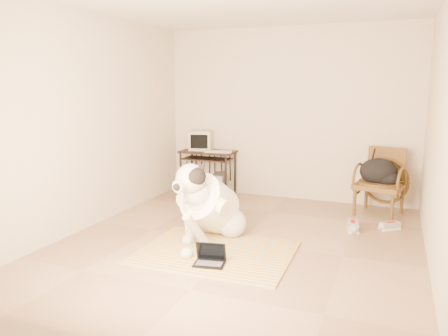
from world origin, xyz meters
The scene contains 16 objects.
floor centered at (0.00, 0.00, 0.00)m, with size 4.50×4.50×0.00m, color #98785D.
wall_back centered at (0.00, 2.25, 1.35)m, with size 4.50×4.50×0.00m, color beige.
wall_front centered at (0.00, -2.25, 1.35)m, with size 4.50×4.50×0.00m, color beige.
wall_left centered at (-2.00, 0.00, 1.35)m, with size 4.50×4.50×0.00m, color beige.
wall_right centered at (2.00, 0.00, 1.35)m, with size 4.50×4.50×0.00m, color beige.
rug centered at (-0.13, -0.43, 0.01)m, with size 1.65×1.28×0.02m.
dog centered at (-0.36, -0.05, 0.41)m, with size 0.72×1.46×1.05m.
laptop centered at (-0.06, -0.75, 0.07)m, with size 0.34×0.27×0.22m.
computer_desk centered at (-1.26, 1.96, 0.63)m, with size 0.89×0.51×0.74m.
crt_monitor centered at (-1.41, 2.03, 0.90)m, with size 0.43×0.42×0.32m.
desk_keyboard centered at (-1.03, 1.87, 0.75)m, with size 0.42×0.16×0.03m, color #B9B091.
pc_tower centered at (-1.05, 1.93, 0.19)m, with size 0.27×0.43×0.38m.
rattan_chair centered at (1.46, 1.83, 0.47)m, with size 0.74×0.73×0.93m.
backpack centered at (1.44, 1.76, 0.60)m, with size 0.53×0.42×0.37m.
sneaker_left centered at (1.18, 0.94, 0.05)m, with size 0.18×0.32×0.11m.
sneaker_right centered at (1.62, 1.13, 0.04)m, with size 0.27×0.25×0.09m.
Camera 1 is at (1.60, -4.57, 1.78)m, focal length 35.00 mm.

